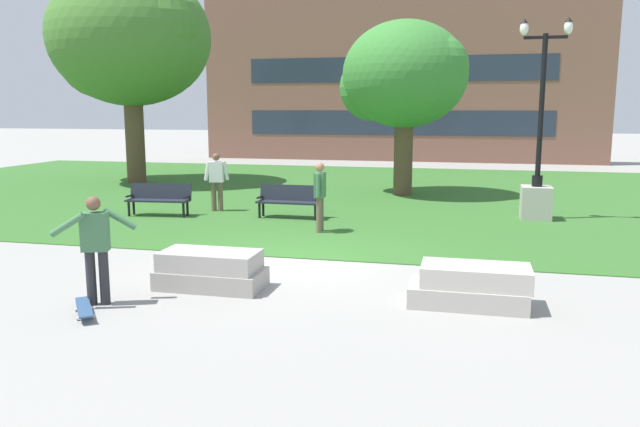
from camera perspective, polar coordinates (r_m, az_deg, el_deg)
ground_plane at (r=12.74m, az=-2.08°, el=-4.16°), size 140.00×140.00×0.00m
grass_lawn at (r=22.38m, az=4.74°, el=1.82°), size 40.00×20.00×0.02m
concrete_block_center at (r=10.81m, az=-9.97°, el=-5.14°), size 1.80×0.90×0.64m
concrete_block_left at (r=10.00m, az=13.65°, el=-6.48°), size 1.84×0.90×0.64m
person_skateboarder at (r=10.21m, az=-19.83°, el=-2.59°), size 1.02×0.90×1.71m
skateboard at (r=9.98m, az=-20.73°, el=-8.20°), size 0.78×0.93×0.14m
park_bench_near_left at (r=17.32m, az=-2.79°, el=1.32°), size 1.80×0.54×0.90m
park_bench_near_right at (r=18.23m, az=-14.49°, el=1.44°), size 1.84×0.71×0.90m
lamp_post_right at (r=18.03m, az=19.24°, el=2.91°), size 1.32×0.80×5.35m
tree_near_left at (r=22.04m, az=7.64°, el=12.31°), size 4.49×4.28×5.97m
tree_near_right at (r=26.69m, az=-17.10°, el=14.98°), size 6.66×6.34×8.48m
person_bystander_near_lawn at (r=15.24m, az=-0.01°, el=1.88°), size 0.26×0.63×1.71m
person_bystander_far_lawn at (r=18.64m, az=-9.43°, el=3.17°), size 0.72×0.32×1.71m
building_facade_distant at (r=36.69m, az=7.10°, el=12.14°), size 23.03×1.03×9.40m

